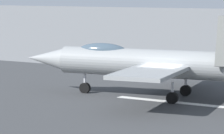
# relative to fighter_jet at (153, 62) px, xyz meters

# --- Properties ---
(ground_plane) EXTENTS (400.00, 400.00, 0.00)m
(ground_plane) POSITION_rel_fighter_jet_xyz_m (-1.17, 0.83, -2.41)
(ground_plane) COLOR gray
(runway_strip) EXTENTS (240.00, 26.00, 0.02)m
(runway_strip) POSITION_rel_fighter_jet_xyz_m (-1.18, 0.83, -2.40)
(runway_strip) COLOR #3A3B3D
(runway_strip) RESTS_ON ground
(fighter_jet) EXTENTS (18.01, 14.23, 5.61)m
(fighter_jet) POSITION_rel_fighter_jet_xyz_m (0.00, 0.00, 0.00)
(fighter_jet) COLOR gray
(fighter_jet) RESTS_ON ground
(marker_cone_mid) EXTENTS (0.44, 0.44, 0.55)m
(marker_cone_mid) POSITION_rel_fighter_jet_xyz_m (3.21, -11.82, -2.14)
(marker_cone_mid) COLOR orange
(marker_cone_mid) RESTS_ON ground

